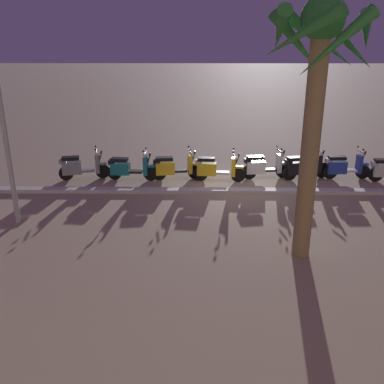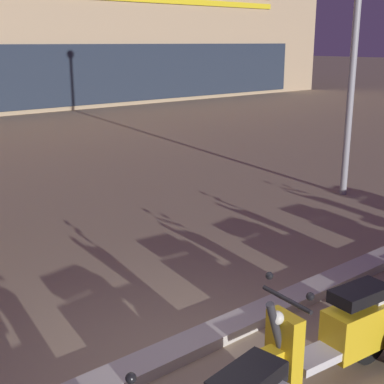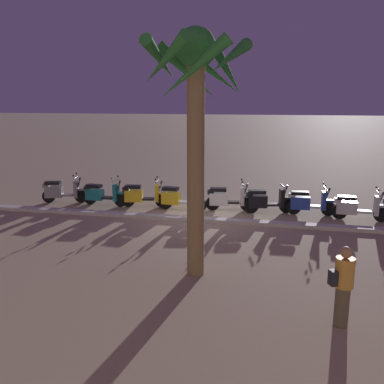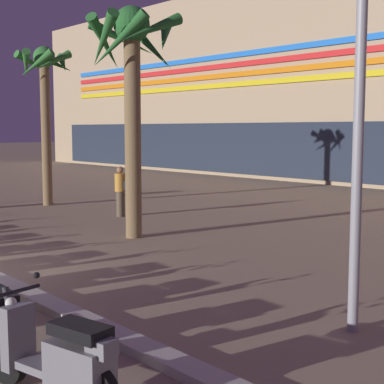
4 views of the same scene
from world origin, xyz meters
TOP-DOWN VIEW (x-y plane):
  - ground_plane at (0.00, 0.00)m, footprint 200.00×200.00m
  - curb_strip at (0.00, 0.24)m, footprint 60.00×0.36m
  - scooter_yellow_gap_after_mid at (0.97, -1.00)m, footprint 1.87×0.56m
  - street_lamp at (6.54, 2.80)m, footprint 0.36×0.36m

SIDE VIEW (x-z plane):
  - ground_plane at x=0.00m, z-range 0.00..0.00m
  - curb_strip at x=0.00m, z-range 0.00..0.12m
  - scooter_yellow_gap_after_mid at x=0.97m, z-range -0.13..1.05m
  - street_lamp at x=6.54m, z-range 0.72..6.89m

